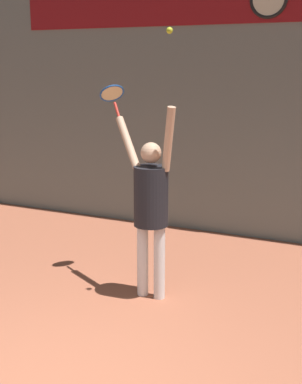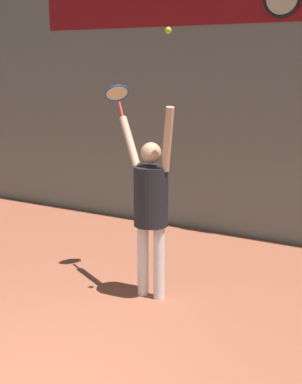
{
  "view_description": "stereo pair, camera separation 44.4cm",
  "coord_description": "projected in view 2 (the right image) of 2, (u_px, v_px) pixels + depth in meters",
  "views": [
    {
      "loc": [
        2.37,
        -2.94,
        2.66
      ],
      "look_at": [
        -0.11,
        2.34,
        1.26
      ],
      "focal_mm": 50.0,
      "sensor_mm": 36.0,
      "label": 1
    },
    {
      "loc": [
        2.76,
        -2.74,
        2.66
      ],
      "look_at": [
        -0.11,
        2.34,
        1.26
      ],
      "focal_mm": 50.0,
      "sensor_mm": 36.0,
      "label": 2
    }
  ],
  "objects": [
    {
      "name": "tennis_player",
      "position": [
        151.0,
        201.0,
        6.02
      ],
      "size": [
        0.95,
        0.57,
        2.23
      ],
      "color": "white",
      "rests_on": "ground_plane"
    },
    {
      "name": "back_wall",
      "position": [
        247.0,
        75.0,
        7.96
      ],
      "size": [
        18.0,
        0.1,
        5.0
      ],
      "color": "slate",
      "rests_on": "ground_plane"
    },
    {
      "name": "sponsor_banner",
      "position": [
        249.0,
        0.0,
        7.66
      ],
      "size": [
        7.33,
        0.02,
        0.64
      ],
      "color": "maroon"
    },
    {
      "name": "tennis_ball",
      "position": [
        168.0,
        30.0,
        5.41
      ],
      "size": [
        0.07,
        0.07,
        0.07
      ],
      "color": "#CCDB2D"
    },
    {
      "name": "tennis_racket",
      "position": [
        117.0,
        95.0,
        6.51
      ],
      "size": [
        0.4,
        0.39,
        0.4
      ],
      "color": "red"
    }
  ]
}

